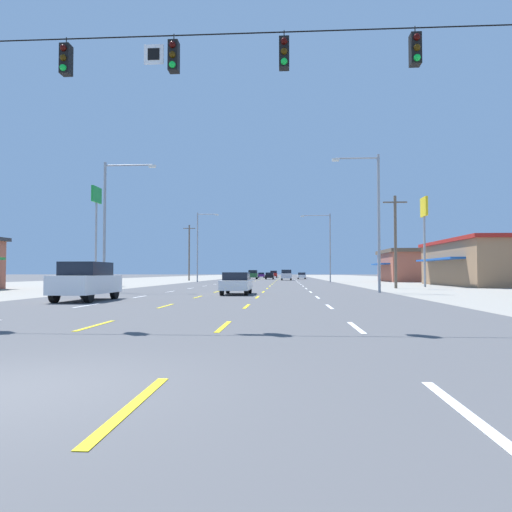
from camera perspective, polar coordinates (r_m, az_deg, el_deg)
ground_plane at (r=71.64m, az=0.87°, el=-3.17°), size 572.00×572.00×0.00m
lot_apron_left at (r=76.90m, az=-17.91°, el=-2.99°), size 28.00×440.00×0.01m
lot_apron_right at (r=74.67m, az=20.23°, el=-3.00°), size 28.00×440.00×0.01m
lane_markings at (r=110.10m, az=1.83°, el=-2.76°), size 10.64×227.60×0.01m
signal_span_wire at (r=14.99m, az=-11.38°, el=15.53°), size 25.79×0.53×9.93m
suv_far_left_nearest at (r=25.67m, az=-19.81°, el=-2.83°), size 1.98×4.90×1.98m
sedan_center_turn_near at (r=31.17m, az=-2.37°, el=-3.28°), size 1.80×4.50×1.46m
suv_inner_right_mid at (r=88.92m, az=3.70°, el=-2.28°), size 1.98×4.90×1.98m
sedan_center_turn_midfar at (r=100.55m, az=1.65°, el=-2.41°), size 1.80×4.50×1.46m
suv_inner_left_far at (r=103.31m, az=-0.37°, el=-2.25°), size 1.98×4.90×1.98m
sedan_far_right_farther at (r=105.77m, az=5.54°, el=-2.38°), size 1.80×4.50×1.46m
sedan_inner_left_farthest at (r=132.45m, az=0.66°, el=-2.31°), size 1.80×4.50×1.46m
suv_center_turn_distant_a at (r=133.26m, az=2.15°, el=-2.20°), size 1.98×4.90×1.98m
storefront_right_row_1 at (r=58.37m, az=27.93°, el=-0.70°), size 14.78×18.34×5.06m
storefront_right_row_2 at (r=80.22m, az=19.11°, el=-1.09°), size 12.60×12.44×5.11m
pole_sign_left_row_1 at (r=54.34m, az=-18.74°, el=5.27°), size 0.24×2.34×10.78m
pole_sign_right_row_1 at (r=50.48m, az=19.67°, el=4.19°), size 0.24×1.90×9.04m
streetlight_left_row_0 at (r=37.09m, az=-17.28°, el=4.55°), size 3.97×0.26×9.76m
streetlight_right_row_0 at (r=35.27m, az=14.14°, el=4.98°), size 3.43×0.26×10.03m
streetlight_left_row_1 at (r=73.08m, az=-6.88°, el=1.60°), size 3.37×0.26×10.70m
streetlight_right_row_1 at (r=72.14m, az=8.60°, el=1.64°), size 4.52×0.26×10.38m
utility_pole_right_row_0 at (r=45.20m, az=16.51°, el=1.89°), size 2.20×0.26×8.54m
utility_pole_left_row_1 at (r=85.68m, az=-8.09°, el=0.52°), size 2.20×0.26×10.02m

